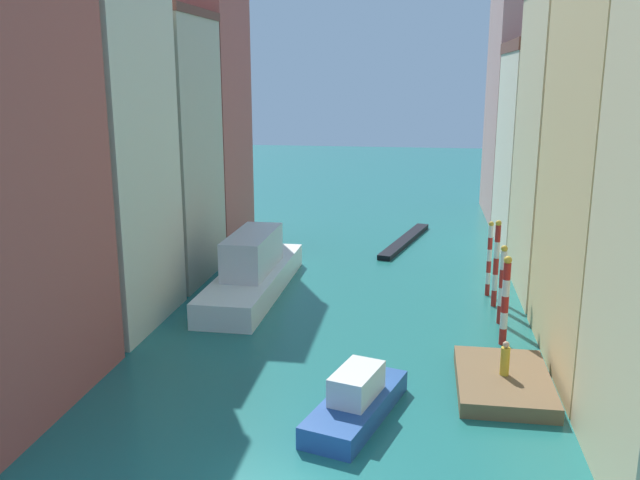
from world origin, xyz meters
TOP-DOWN VIEW (x-y plane):
  - ground_plane at (0.00, 24.50)m, footprint 154.00×154.00m
  - building_left_1 at (-12.50, 13.29)m, footprint 6.73×7.69m
  - building_left_2 at (-12.50, 21.27)m, footprint 6.73×7.61m
  - building_left_3 at (-12.50, 28.93)m, footprint 6.73×7.61m
  - building_right_2 at (12.50, 22.00)m, footprint 6.73×9.35m
  - building_right_3 at (12.50, 32.32)m, footprint 6.73×10.64m
  - building_right_4 at (12.50, 43.74)m, footprint 6.73×11.93m
  - waterfront_dock at (7.08, 8.35)m, footprint 3.64×5.48m
  - person_on_dock at (7.09, 8.36)m, footprint 0.36×0.36m
  - mooring_pole_0 at (7.56, 13.09)m, footprint 0.37×0.37m
  - mooring_pole_1 at (7.71, 15.89)m, footprint 0.34×0.34m
  - mooring_pole_2 at (7.66, 18.53)m, footprint 0.32×0.32m
  - mooring_pole_3 at (7.48, 20.37)m, footprint 0.28×0.28m
  - vaporetto_white at (-5.81, 18.84)m, footprint 3.41×12.78m
  - gondola_black at (2.48, 32.12)m, footprint 3.48×10.82m
  - motorboat_0 at (1.51, 5.16)m, footprint 3.56×6.15m

SIDE VIEW (x-z plane):
  - ground_plane at x=0.00m, z-range 0.00..0.00m
  - gondola_black at x=2.48m, z-range 0.00..0.35m
  - waterfront_dock at x=7.08m, z-range 0.00..0.61m
  - motorboat_0 at x=1.51m, z-range -0.28..1.59m
  - person_on_dock at x=7.09m, z-range 0.55..1.96m
  - vaporetto_white at x=-5.81m, z-range -0.50..3.03m
  - mooring_pole_1 at x=7.71m, z-range 0.05..4.11m
  - mooring_pole_0 at x=7.56m, z-range 0.06..4.31m
  - mooring_pole_3 at x=7.48m, z-range 0.04..4.35m
  - mooring_pole_2 at x=7.66m, z-range 0.05..4.81m
  - building_right_3 at x=12.50m, z-range 0.02..14.51m
  - building_left_2 at x=-12.50m, z-range 0.01..15.92m
  - building_right_2 at x=12.50m, z-range 0.01..16.98m
  - building_left_1 at x=-12.50m, z-range 0.01..18.35m
  - building_left_3 at x=-12.50m, z-range 0.01..20.07m
  - building_right_4 at x=12.50m, z-range 0.01..20.10m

